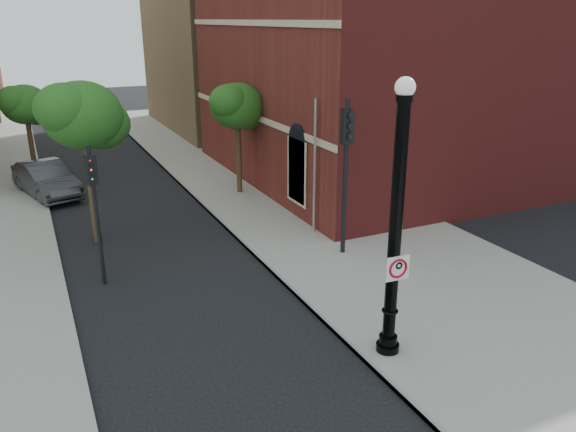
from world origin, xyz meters
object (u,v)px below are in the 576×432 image
parked_car (46,179)px  no_parking_sign (398,268)px  lamppost (395,238)px  traffic_signal_left (94,193)px  traffic_signal_right (346,153)px

parked_car → no_parking_sign: bearing=-85.4°
lamppost → parked_car: (-6.61, 17.34, -2.25)m
no_parking_sign → traffic_signal_left: bearing=131.8°
no_parking_sign → parked_car: size_ratio=0.13×
lamppost → no_parking_sign: bearing=-86.2°
traffic_signal_left → no_parking_sign: bearing=-69.4°
lamppost → traffic_signal_left: size_ratio=1.52×
parked_car → traffic_signal_right: (8.71, -11.68, 2.80)m
no_parking_sign → parked_car: bearing=113.9°
lamppost → parked_car: size_ratio=1.39×
traffic_signal_left → traffic_signal_right: size_ratio=0.81×
lamppost → no_parking_sign: (0.01, -0.17, -0.68)m
parked_car → lamppost: bearing=-85.2°
no_parking_sign → traffic_signal_left: traffic_signal_left is taller
parked_car → traffic_signal_left: bearing=-100.7°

